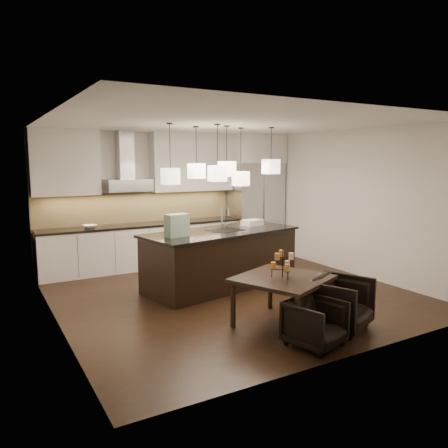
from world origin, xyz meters
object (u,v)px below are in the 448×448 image
dining_table (282,301)px  armchair_left (315,323)px  refrigerator (255,209)px  island_body (221,260)px  armchair_right (339,303)px

dining_table → armchair_left: size_ratio=1.78×
armchair_left → refrigerator: bearing=48.8°
refrigerator → island_body: bearing=-136.3°
armchair_left → island_body: bearing=69.0°
refrigerator → dining_table: 4.59m
dining_table → armchair_right: armchair_right is taller
armchair_right → dining_table: bearing=118.3°
armchair_left → armchair_right: bearing=7.3°
refrigerator → dining_table: refrigerator is taller
refrigerator → armchair_right: bearing=-110.2°
dining_table → refrigerator: bearing=38.1°
armchair_left → armchair_right: armchair_right is taller
dining_table → armchair_right: bearing=-61.5°
refrigerator → island_body: 2.85m
island_body → armchair_left: island_body is taller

